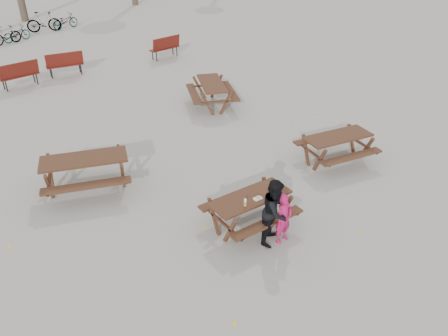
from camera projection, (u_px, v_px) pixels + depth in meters
ground at (249, 225)px, 9.75m from camera, size 80.00×80.00×0.00m
main_picnic_table at (250, 204)px, 9.45m from camera, size 1.80×1.45×0.78m
food_tray at (258, 198)px, 9.26m from camera, size 0.18×0.11×0.03m
bread_roll at (258, 197)px, 9.24m from camera, size 0.14×0.06×0.05m
soda_bottle at (245, 203)px, 9.04m from camera, size 0.07×0.07×0.17m
child at (284, 218)px, 9.01m from camera, size 0.46×0.34×1.16m
adult at (275, 211)px, 8.95m from camera, size 0.90×0.84×1.49m
picnic_table_east at (336, 149)px, 12.01m from camera, size 2.09×1.79×0.81m
picnic_table_north at (86, 174)px, 10.80m from camera, size 2.48×2.23×0.89m
picnic_table_far at (212, 94)px, 15.49m from camera, size 2.23×2.44×0.85m
park_bench_row at (48, 67)px, 17.87m from camera, size 11.81×1.31×1.03m
bicycle_row at (0, 31)px, 23.39m from camera, size 9.09×2.70×1.11m
fallen_leaves at (208, 171)px, 11.76m from camera, size 11.00×11.00×0.01m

